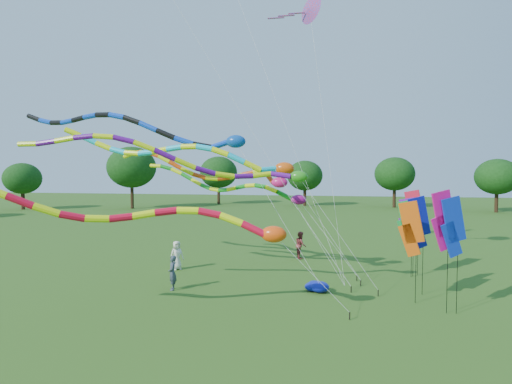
% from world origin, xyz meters
% --- Properties ---
extents(ground, '(160.00, 160.00, 0.00)m').
position_xyz_m(ground, '(0.00, 0.00, 0.00)').
color(ground, '#275215').
rests_on(ground, ground).
extents(tree_ring, '(121.02, 120.67, 9.72)m').
position_xyz_m(tree_ring, '(-2.17, -7.81, 5.61)').
color(tree_ring, '#382314').
rests_on(tree_ring, ground).
extents(tube_kite_red, '(14.22, 4.30, 6.33)m').
position_xyz_m(tube_kite_red, '(-4.62, -1.61, 4.11)').
color(tube_kite_red, black).
rests_on(tube_kite_red, ground).
extents(tube_kite_orange, '(12.64, 2.49, 7.46)m').
position_xyz_m(tube_kite_orange, '(-4.05, 5.38, 5.74)').
color(tube_kite_orange, black).
rests_on(tube_kite_orange, ground).
extents(tube_kite_purple, '(15.25, 3.81, 7.99)m').
position_xyz_m(tube_kite_purple, '(-4.16, 1.37, 6.21)').
color(tube_kite_purple, black).
rests_on(tube_kite_purple, ground).
extents(tube_kite_blue, '(17.57, 3.30, 9.82)m').
position_xyz_m(tube_kite_blue, '(-8.03, 4.88, 7.98)').
color(tube_kite_blue, black).
rests_on(tube_kite_blue, ground).
extents(tube_kite_cyan, '(15.20, 1.46, 8.57)m').
position_xyz_m(tube_kite_cyan, '(-4.69, 4.39, 6.53)').
color(tube_kite_cyan, black).
rests_on(tube_kite_cyan, ground).
extents(tube_kite_green, '(12.81, 3.62, 6.77)m').
position_xyz_m(tube_kite_green, '(-3.54, 8.06, 4.80)').
color(tube_kite_green, black).
rests_on(tube_kite_green, ground).
extents(delta_kite_high_c, '(4.19, 3.91, 15.30)m').
position_xyz_m(delta_kite_high_c, '(0.57, 6.82, 14.41)').
color(delta_kite_high_c, black).
rests_on(delta_kite_high_c, ground).
extents(banner_pole_green, '(1.16, 0.11, 4.24)m').
position_xyz_m(banner_pole_green, '(5.88, 7.52, 2.98)').
color(banner_pole_green, black).
rests_on(banner_pole_green, ground).
extents(banner_pole_orange, '(1.10, 0.53, 4.52)m').
position_xyz_m(banner_pole_orange, '(5.28, 2.93, 3.25)').
color(banner_pole_orange, black).
rests_on(banner_pole_orange, ground).
extents(banner_pole_magenta_a, '(1.10, 0.53, 5.06)m').
position_xyz_m(banner_pole_magenta_a, '(6.28, 1.56, 3.79)').
color(banner_pole_magenta_a, black).
rests_on(banner_pole_magenta_a, ground).
extents(banner_pole_violet, '(1.14, 0.40, 4.35)m').
position_xyz_m(banner_pole_violet, '(6.01, 7.77, 3.09)').
color(banner_pole_violet, black).
rests_on(banner_pole_violet, ground).
extents(banner_pole_red, '(1.09, 0.56, 4.75)m').
position_xyz_m(banner_pole_red, '(6.33, 8.18, 3.49)').
color(banner_pole_red, black).
rests_on(banner_pole_red, ground).
extents(banner_pole_blue_b, '(1.10, 0.52, 4.81)m').
position_xyz_m(banner_pole_blue_b, '(6.66, 1.58, 3.55)').
color(banner_pole_blue_b, black).
rests_on(banner_pole_blue_b, ground).
extents(banner_pole_blue_a, '(1.13, 0.43, 4.65)m').
position_xyz_m(banner_pole_blue_a, '(5.83, 4.15, 3.38)').
color(banner_pole_blue_a, black).
rests_on(banner_pole_blue_a, ground).
extents(blue_nylon_heap, '(0.96, 1.25, 0.45)m').
position_xyz_m(blue_nylon_heap, '(1.43, 4.19, 0.19)').
color(blue_nylon_heap, '#0C19A4').
rests_on(blue_nylon_heap, ground).
extents(person_a, '(0.95, 0.97, 1.68)m').
position_xyz_m(person_a, '(-7.07, 6.95, 0.84)').
color(person_a, silver).
rests_on(person_a, ground).
extents(person_b, '(0.59, 0.71, 1.68)m').
position_xyz_m(person_b, '(-5.74, 2.87, 0.84)').
color(person_b, '#394350').
rests_on(person_b, ground).
extents(person_c, '(0.84, 0.98, 1.78)m').
position_xyz_m(person_c, '(-0.17, 11.41, 0.89)').
color(person_c, maroon).
rests_on(person_c, ground).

